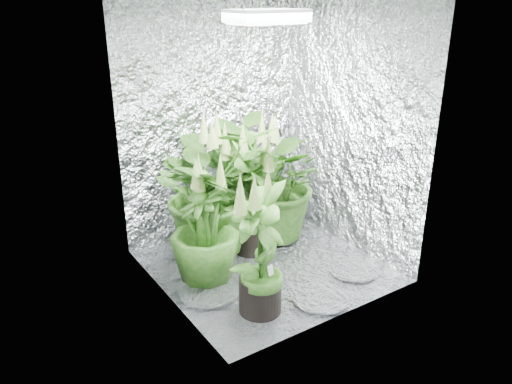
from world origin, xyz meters
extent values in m
plane|color=silver|center=(0.00, 0.00, 0.00)|extent=(1.60, 1.60, 0.00)
cube|color=silver|center=(0.00, 0.80, 1.00)|extent=(1.60, 0.02, 2.00)
cube|color=silver|center=(0.00, -0.80, 1.00)|extent=(1.60, 0.02, 2.00)
cube|color=silver|center=(-0.80, 0.00, 1.00)|extent=(0.02, 1.60, 2.00)
cube|color=silver|center=(0.80, 0.00, 1.00)|extent=(0.02, 1.60, 2.00)
cube|color=gray|center=(0.00, 0.00, 1.83)|extent=(0.50, 0.30, 0.08)
cube|color=white|center=(0.00, 0.00, 1.79)|extent=(0.46, 0.26, 0.01)
cylinder|color=black|center=(-0.23, 0.40, 0.12)|extent=(0.28, 0.28, 0.25)
cylinder|color=#442F18|center=(-0.23, 0.40, 0.23)|extent=(0.25, 0.25, 0.03)
imported|color=#12410E|center=(-0.23, 0.40, 0.56)|extent=(1.00, 1.00, 1.05)
cone|color=olive|center=(-0.23, 0.40, 1.03)|extent=(0.09, 0.09, 0.25)
cylinder|color=black|center=(0.05, 0.27, 0.13)|extent=(0.29, 0.29, 0.25)
cylinder|color=#442F18|center=(0.05, 0.27, 0.24)|extent=(0.26, 0.26, 0.03)
imported|color=#12410E|center=(0.05, 0.27, 0.47)|extent=(0.66, 0.66, 0.89)
cone|color=olive|center=(0.05, 0.27, 0.86)|extent=(0.09, 0.09, 0.25)
cylinder|color=black|center=(0.04, 0.53, 0.13)|extent=(0.29, 0.29, 0.26)
cylinder|color=#442F18|center=(0.04, 0.53, 0.24)|extent=(0.27, 0.27, 0.03)
imported|color=#12410E|center=(0.04, 0.53, 0.50)|extent=(0.60, 0.60, 0.94)
cone|color=olive|center=(0.04, 0.53, 0.91)|extent=(0.09, 0.09, 0.26)
cylinder|color=black|center=(-0.49, 0.04, 0.11)|extent=(0.25, 0.25, 0.23)
cylinder|color=#442F18|center=(-0.49, 0.04, 0.21)|extent=(0.23, 0.23, 0.03)
imported|color=#12410E|center=(-0.49, 0.04, 0.47)|extent=(0.68, 0.68, 0.89)
cone|color=olive|center=(-0.49, 0.04, 0.86)|extent=(0.08, 0.08, 0.23)
cylinder|color=black|center=(0.29, 0.31, 0.12)|extent=(0.26, 0.26, 0.23)
cylinder|color=#442F18|center=(0.29, 0.31, 0.22)|extent=(0.24, 0.24, 0.03)
imported|color=#12410E|center=(0.29, 0.31, 0.53)|extent=(0.98, 0.98, 1.01)
cone|color=olive|center=(0.29, 0.31, 0.99)|extent=(0.08, 0.08, 0.23)
cylinder|color=black|center=(-0.36, -0.47, 0.13)|extent=(0.28, 0.28, 0.25)
cylinder|color=#442F18|center=(-0.36, -0.47, 0.24)|extent=(0.26, 0.26, 0.03)
imported|color=#12410E|center=(-0.36, -0.47, 0.47)|extent=(0.58, 0.58, 0.88)
cone|color=olive|center=(-0.36, -0.47, 0.85)|extent=(0.09, 0.09, 0.25)
cylinder|color=black|center=(0.62, 0.62, 0.04)|extent=(0.15, 0.15, 0.08)
cylinder|color=black|center=(0.62, 0.62, 0.21)|extent=(0.14, 0.14, 0.11)
cylinder|color=#4C4C51|center=(0.56, 0.64, 0.21)|extent=(0.14, 0.30, 0.32)
torus|color=#4C4C51|center=(0.56, 0.64, 0.21)|extent=(0.14, 0.31, 0.33)
cube|color=white|center=(-0.30, -0.50, 0.30)|extent=(0.05, 0.03, 0.07)
camera|label=1|loc=(-1.93, -2.78, 1.96)|focal=35.00mm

